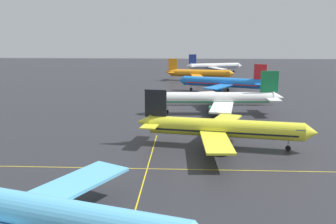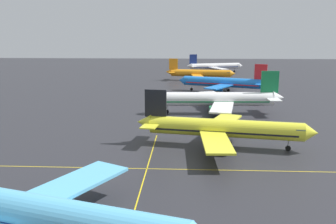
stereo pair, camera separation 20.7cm
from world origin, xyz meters
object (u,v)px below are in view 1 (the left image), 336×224
object	(u,v)px
airliner_far_right_stand	(199,73)
airliner_distant_taxiway	(214,66)
airliner_front_gate	(27,213)
airliner_third_row	(216,99)
airliner_second_row	(222,128)
airliner_far_left_stand	(223,82)

from	to	relation	value
airliner_far_right_stand	airliner_distant_taxiway	distance (m)	37.31
airliner_front_gate	airliner_third_row	world-z (taller)	airliner_front_gate
airliner_third_row	airliner_distant_taxiway	size ratio (longest dim) A/B	1.18
airliner_front_gate	airliner_distant_taxiway	bearing A→B (deg)	79.82
airliner_second_row	airliner_third_row	bearing A→B (deg)	87.98
airliner_second_row	airliner_far_left_stand	size ratio (longest dim) A/B	1.03
airliner_far_left_stand	airliner_third_row	bearing A→B (deg)	-98.38
airliner_third_row	airliner_distant_taxiway	distance (m)	110.20
airliner_far_left_stand	airliner_distant_taxiway	xyz separation A→B (m)	(1.64, 71.50, -0.28)
airliner_third_row	airliner_distant_taxiway	bearing A→B (deg)	86.20
airliner_far_left_stand	airliner_far_right_stand	bearing A→B (deg)	102.75
airliner_front_gate	airliner_distant_taxiway	distance (m)	182.75
airliner_third_row	airliner_far_left_stand	size ratio (longest dim) A/B	1.11
airliner_front_gate	airliner_second_row	size ratio (longest dim) A/B	1.11
airliner_front_gate	airliner_third_row	distance (m)	74.26
airliner_second_row	airliner_far_left_stand	bearing A→B (deg)	84.47
airliner_third_row	airliner_far_right_stand	world-z (taller)	airliner_third_row
airliner_third_row	airliner_far_right_stand	size ratio (longest dim) A/B	1.18
airliner_second_row	airliner_far_right_stand	xyz separation A→B (m)	(-1.26, 105.48, -0.33)
airliner_far_left_stand	airliner_distant_taxiway	distance (m)	71.52
airliner_front_gate	airliner_second_row	world-z (taller)	airliner_front_gate
airliner_front_gate	airliner_distant_taxiway	world-z (taller)	airliner_front_gate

